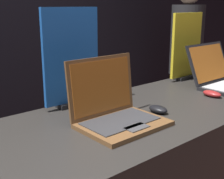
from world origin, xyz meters
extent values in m
cube|color=brown|center=(-0.02, 0.28, 1.00)|extent=(0.37, 0.27, 0.02)
cube|color=#2D2D30|center=(-0.02, 0.30, 1.01)|extent=(0.33, 0.19, 0.00)
cube|color=#3F3F42|center=(-0.02, 0.20, 1.01)|extent=(0.10, 0.06, 0.00)
cube|color=brown|center=(-0.02, 0.43, 1.15)|extent=(0.37, 0.04, 0.27)
cube|color=#A5591E|center=(-0.02, 0.43, 1.15)|extent=(0.34, 0.03, 0.24)
ellipsoid|color=black|center=(0.24, 0.30, 1.01)|extent=(0.06, 0.11, 0.04)
cube|color=black|center=(-0.02, 0.68, 1.00)|extent=(0.18, 0.07, 0.02)
cube|color=#1E59B2|center=(-0.02, 0.68, 1.26)|extent=(0.33, 0.02, 0.49)
cube|color=black|center=(0.94, 0.47, 1.13)|extent=(0.40, 0.12, 0.25)
cube|color=#A5591E|center=(0.94, 0.47, 1.14)|extent=(0.36, 0.09, 0.22)
ellipsoid|color=maroon|center=(0.69, 0.28, 1.01)|extent=(0.06, 0.12, 0.04)
cube|color=black|center=(0.94, 0.66, 1.00)|extent=(0.17, 0.07, 0.02)
cube|color=gold|center=(0.94, 0.66, 1.24)|extent=(0.31, 0.02, 0.45)
cylinder|color=#282833|center=(1.73, 1.23, 0.41)|extent=(0.26, 0.26, 0.82)
cylinder|color=#262628|center=(1.73, 1.23, 1.17)|extent=(0.33, 0.33, 0.69)
camera|label=1|loc=(-0.90, -0.66, 1.51)|focal=50.00mm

